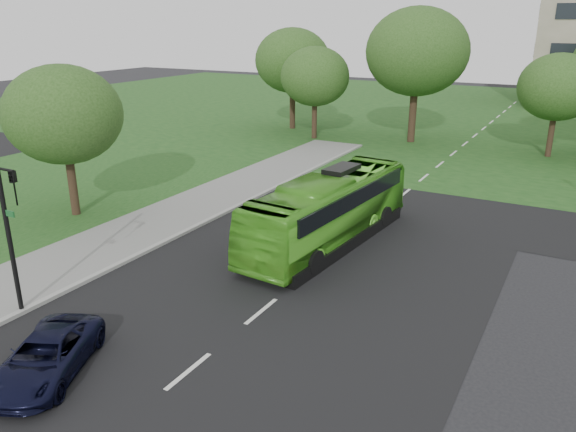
% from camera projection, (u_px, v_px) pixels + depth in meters
% --- Properties ---
extents(ground, '(160.00, 160.00, 0.00)m').
position_uv_depth(ground, '(289.00, 289.00, 20.99)').
color(ground, black).
rests_on(ground, ground).
extents(street_surfaces, '(120.00, 120.00, 0.15)m').
position_uv_depth(street_surfaces, '(437.00, 161.00, 40.00)').
color(street_surfaces, black).
rests_on(street_surfaces, ground).
extents(tree_park_a, '(5.73, 5.73, 7.61)m').
position_uv_depth(tree_park_a, '(315.00, 77.00, 46.42)').
color(tree_park_a, black).
rests_on(tree_park_a, ground).
extents(tree_park_b, '(8.14, 8.14, 10.68)m').
position_uv_depth(tree_park_b, '(417.00, 52.00, 44.33)').
color(tree_park_b, black).
rests_on(tree_park_b, ground).
extents(tree_park_c, '(5.60, 5.60, 7.43)m').
position_uv_depth(tree_park_c, '(558.00, 87.00, 39.94)').
color(tree_park_c, black).
rests_on(tree_park_c, ground).
extents(tree_park_f, '(6.76, 6.76, 9.02)m').
position_uv_depth(tree_park_f, '(293.00, 61.00, 50.55)').
color(tree_park_f, black).
rests_on(tree_park_f, ground).
extents(tree_side_near, '(5.71, 5.71, 7.59)m').
position_uv_depth(tree_side_near, '(63.00, 115.00, 27.44)').
color(tree_side_near, black).
rests_on(tree_side_near, ground).
extents(bus, '(3.51, 11.21, 3.07)m').
position_uv_depth(bus, '(329.00, 210.00, 24.95)').
color(bus, '#53B628').
rests_on(bus, ground).
extents(suv, '(3.53, 4.66, 1.18)m').
position_uv_depth(suv, '(46.00, 356.00, 15.72)').
color(suv, black).
rests_on(suv, ground).
extents(traffic_light, '(0.91, 0.27, 5.67)m').
position_uv_depth(traffic_light, '(10.00, 222.00, 18.13)').
color(traffic_light, black).
rests_on(traffic_light, ground).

